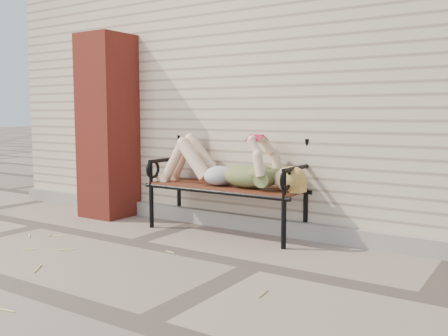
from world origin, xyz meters
The scene contains 7 objects.
ground centered at (0.00, 0.00, 0.00)m, with size 80.00×80.00×0.00m, color gray.
house_wall centered at (0.00, 3.00, 1.50)m, with size 8.00×4.00×3.00m, color #C5B59A.
foundation_strip centered at (0.00, 0.97, 0.07)m, with size 8.00×0.10×0.15m, color gray.
brick_pillar centered at (-2.30, 0.75, 1.00)m, with size 0.50×0.50×2.00m, color maroon.
garden_bench centered at (-0.77, 0.88, 0.61)m, with size 1.67×0.67×1.08m.
reading_woman centered at (-0.75, 0.75, 0.64)m, with size 1.58×0.36×0.50m.
straw_scatter centered at (-0.81, -0.98, 0.01)m, with size 2.79×1.54×0.01m.
Camera 1 is at (1.80, -3.18, 1.13)m, focal length 40.00 mm.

